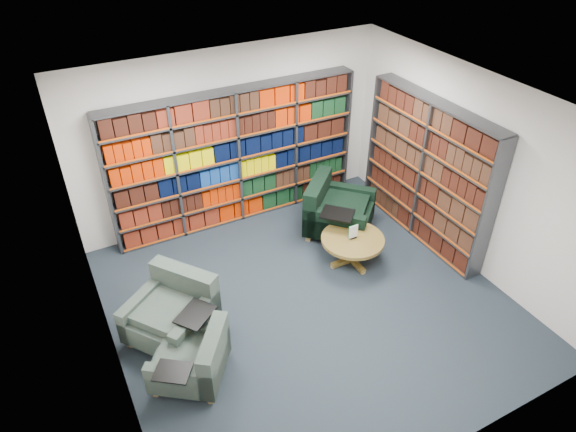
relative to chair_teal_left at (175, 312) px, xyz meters
name	(u,v)px	position (x,y,z in m)	size (l,w,h in m)	color
room_shell	(311,217)	(1.73, -0.32, 1.07)	(5.02, 5.02, 2.82)	black
bookshelf_back	(237,158)	(1.73, 2.02, 0.77)	(4.00, 0.28, 2.20)	#47494F
bookshelf_right	(426,172)	(4.07, 0.28, 0.77)	(0.28, 2.50, 2.20)	#47494F
chair_teal_left	(175,312)	(0.00, 0.00, 0.00)	(1.26, 1.28, 0.82)	#0B2939
chair_green_right	(334,212)	(2.90, 0.93, 0.02)	(1.36, 1.36, 0.88)	black
chair_teal_front	(196,360)	(-0.01, -0.79, -0.05)	(1.08, 1.08, 0.70)	#0B2939
coffee_table	(352,243)	(2.71, 0.13, 0.02)	(0.92, 0.92, 0.65)	olive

